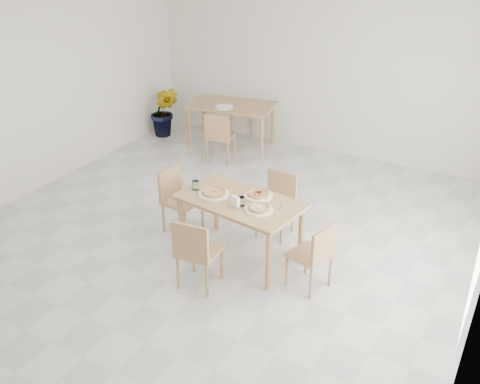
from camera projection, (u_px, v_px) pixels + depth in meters
The scene contains 21 objects.
main_table at pixel (240, 207), 6.28m from camera, with size 1.47×0.97×0.75m.
chair_south at pixel (196, 250), 5.82m from camera, with size 0.44×0.44×0.83m.
chair_north at pixel (278, 199), 6.89m from camera, with size 0.39×0.39×0.78m.
chair_west at pixel (177, 195), 6.94m from camera, with size 0.44×0.44×0.82m.
chair_east at pixel (315, 253), 5.82m from camera, with size 0.47×0.47×0.77m.
plate_margherita at pixel (214, 194), 6.35m from camera, with size 0.35×0.35×0.02m, color white.
plate_mushroom at pixel (259, 209), 6.01m from camera, with size 0.30×0.30×0.02m, color white.
plate_pepperoni at pixel (258, 195), 6.31m from camera, with size 0.32×0.32×0.02m, color white.
pizza_margherita at pixel (214, 192), 6.34m from camera, with size 0.37×0.37×0.03m.
pizza_mushroom at pixel (259, 208), 6.00m from camera, with size 0.32×0.32×0.03m.
pizza_pepperoni at pixel (258, 193), 6.30m from camera, with size 0.33×0.33×0.03m.
tumbler_a at pixel (195, 185), 6.44m from camera, with size 0.08×0.08×0.11m, color white.
tumbler_b at pixel (241, 201), 6.09m from camera, with size 0.08×0.08×0.10m, color white.
napkin_holder at pixel (235, 202), 6.06m from camera, with size 0.12×0.08×0.13m.
fork_a at pixel (192, 191), 6.43m from camera, with size 0.02×0.18×0.01m, color silver.
fork_b at pixel (281, 207), 6.08m from camera, with size 0.02×0.19×0.01m, color silver.
second_table at pixel (231, 109), 9.36m from camera, with size 1.52×1.04×0.75m.
chair_back_s at pixel (219, 134), 8.83m from camera, with size 0.49×0.49×0.82m.
chair_back_n at pixel (243, 103), 10.06m from camera, with size 0.59×0.59×0.91m.
plate_empty at pixel (224, 107), 9.15m from camera, with size 0.29×0.29×0.02m, color white.
potted_plant at pixel (164, 112), 9.90m from camera, with size 0.50×0.40×0.90m, color #30631D.
Camera 1 is at (3.13, -4.87, 3.63)m, focal length 42.00 mm.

